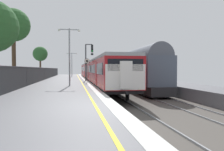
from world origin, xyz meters
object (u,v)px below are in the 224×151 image
signal_gantry (88,58)px  platform_lamp_mid (69,52)px  platform_lamp_far (72,62)px  commuter_train_at_platform (95,71)px  background_tree_centre (40,54)px  background_tree_left (13,26)px  speed_limit_sign (87,67)px  freight_train_adjacent_track (108,69)px

signal_gantry → platform_lamp_mid: 8.97m
platform_lamp_mid → platform_lamp_far: (0.00, 24.26, -0.22)m
signal_gantry → commuter_train_at_platform: bearing=75.1°
background_tree_centre → background_tree_left: bearing=-89.3°
signal_gantry → platform_lamp_far: signal_gantry is taller
commuter_train_at_platform → platform_lamp_mid: bearing=-104.6°
platform_lamp_mid → background_tree_centre: background_tree_centre is taller
speed_limit_sign → platform_lamp_far: (-1.87, 20.01, 1.16)m
platform_lamp_mid → freight_train_adjacent_track: bearing=73.1°
platform_lamp_far → background_tree_left: bearing=-106.4°
platform_lamp_mid → commuter_train_at_platform: bearing=75.4°
freight_train_adjacent_track → signal_gantry: 17.68m
commuter_train_at_platform → signal_gantry: size_ratio=8.55×
background_tree_left → background_tree_centre: 20.13m
platform_lamp_mid → background_tree_centre: size_ratio=0.88×
platform_lamp_mid → background_tree_left: size_ratio=0.66×
platform_lamp_mid → signal_gantry: bearing=75.5°
freight_train_adjacent_track → speed_limit_sign: size_ratio=21.03×
commuter_train_at_platform → signal_gantry: 6.01m
commuter_train_at_platform → background_tree_centre: bearing=134.6°
freight_train_adjacent_track → platform_lamp_mid: size_ratio=11.02×
commuter_train_at_platform → background_tree_centre: size_ratio=6.98×
commuter_train_at_platform → freight_train_adjacent_track: freight_train_adjacent_track is taller
platform_lamp_mid → background_tree_left: 7.80m
speed_limit_sign → background_tree_centre: (-8.03, 19.97, 2.72)m
background_tree_left → platform_lamp_far: bearing=73.6°
speed_limit_sign → freight_train_adjacent_track: bearing=74.6°
speed_limit_sign → background_tree_left: size_ratio=0.35×
commuter_train_at_platform → platform_lamp_far: size_ratio=8.64×
commuter_train_at_platform → freight_train_adjacent_track: (4.00, 11.21, 0.38)m
platform_lamp_far → signal_gantry: bearing=-81.8°
freight_train_adjacent_track → signal_gantry: bearing=-108.1°
signal_gantry → speed_limit_sign: signal_gantry is taller
freight_train_adjacent_track → background_tree_left: size_ratio=7.28×
signal_gantry → platform_lamp_mid: platform_lamp_mid is taller
freight_train_adjacent_track → platform_lamp_mid: 26.62m
commuter_train_at_platform → signal_gantry: signal_gantry is taller
signal_gantry → background_tree_left: bearing=-150.9°
commuter_train_at_platform → freight_train_adjacent_track: size_ratio=0.72×
commuter_train_at_platform → platform_lamp_far: bearing=110.3°
commuter_train_at_platform → platform_lamp_far: (-3.71, 10.04, 1.65)m
signal_gantry → platform_lamp_far: 15.74m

